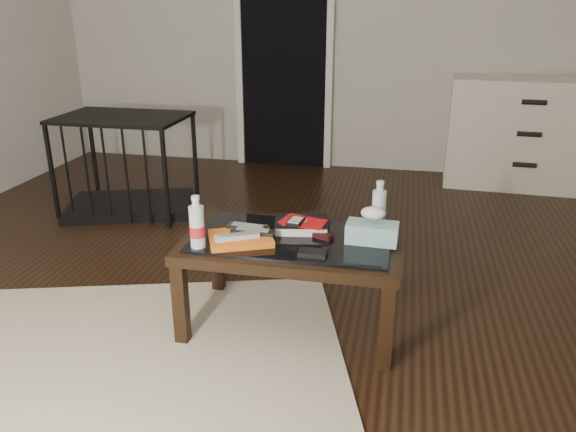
% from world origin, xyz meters
% --- Properties ---
extents(ground, '(5.00, 5.00, 0.00)m').
position_xyz_m(ground, '(0.00, 0.00, 0.00)').
color(ground, black).
rests_on(ground, ground).
extents(doorway, '(0.90, 0.08, 2.07)m').
position_xyz_m(doorway, '(-0.40, 2.47, 1.02)').
color(doorway, black).
rests_on(doorway, ground).
extents(coffee_table, '(1.00, 0.60, 0.46)m').
position_xyz_m(coffee_table, '(0.25, -0.34, 0.40)').
color(coffee_table, black).
rests_on(coffee_table, ground).
extents(rug, '(2.34, 2.00, 0.01)m').
position_xyz_m(rug, '(-0.43, -0.86, 0.01)').
color(rug, '#B7AC8E').
rests_on(rug, ground).
extents(dresser, '(1.22, 0.56, 0.90)m').
position_xyz_m(dresser, '(1.68, 2.23, 0.45)').
color(dresser, beige).
rests_on(dresser, ground).
extents(pet_crate, '(1.04, 0.85, 0.71)m').
position_xyz_m(pet_crate, '(-1.27, 0.99, 0.23)').
color(pet_crate, black).
rests_on(pet_crate, ground).
extents(magazines, '(0.34, 0.30, 0.03)m').
position_xyz_m(magazines, '(0.03, -0.44, 0.48)').
color(magazines, orange).
rests_on(magazines, coffee_table).
extents(remote_silver, '(0.20, 0.14, 0.02)m').
position_xyz_m(remote_silver, '(0.02, -0.47, 0.50)').
color(remote_silver, '#AEAEB3').
rests_on(remote_silver, magazines).
extents(remote_black_front, '(0.20, 0.06, 0.02)m').
position_xyz_m(remote_black_front, '(0.08, -0.40, 0.50)').
color(remote_black_front, black).
rests_on(remote_black_front, magazines).
extents(remote_black_back, '(0.20, 0.07, 0.02)m').
position_xyz_m(remote_black_back, '(0.04, -0.36, 0.50)').
color(remote_black_back, black).
rests_on(remote_black_back, magazines).
extents(textbook, '(0.28, 0.24, 0.05)m').
position_xyz_m(textbook, '(0.27, -0.24, 0.48)').
color(textbook, black).
rests_on(textbook, coffee_table).
extents(dvd_mailers, '(0.22, 0.18, 0.01)m').
position_xyz_m(dvd_mailers, '(0.27, -0.25, 0.51)').
color(dvd_mailers, red).
rests_on(dvd_mailers, textbook).
extents(ipod, '(0.08, 0.11, 0.02)m').
position_xyz_m(ipod, '(0.25, -0.29, 0.52)').
color(ipod, black).
rests_on(ipod, dvd_mailers).
extents(flip_phone, '(0.10, 0.08, 0.02)m').
position_xyz_m(flip_phone, '(0.39, -0.32, 0.47)').
color(flip_phone, black).
rests_on(flip_phone, coffee_table).
extents(wallet, '(0.12, 0.07, 0.02)m').
position_xyz_m(wallet, '(0.37, -0.51, 0.47)').
color(wallet, black).
rests_on(wallet, coffee_table).
extents(water_bottle_left, '(0.08, 0.08, 0.24)m').
position_xyz_m(water_bottle_left, '(-0.14, -0.53, 0.58)').
color(water_bottle_left, silver).
rests_on(water_bottle_left, coffee_table).
extents(water_bottle_right, '(0.07, 0.07, 0.24)m').
position_xyz_m(water_bottle_right, '(0.63, -0.15, 0.58)').
color(water_bottle_right, silver).
rests_on(water_bottle_right, coffee_table).
extents(tissue_box, '(0.24, 0.13, 0.09)m').
position_xyz_m(tissue_box, '(0.61, -0.32, 0.51)').
color(tissue_box, teal).
rests_on(tissue_box, coffee_table).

